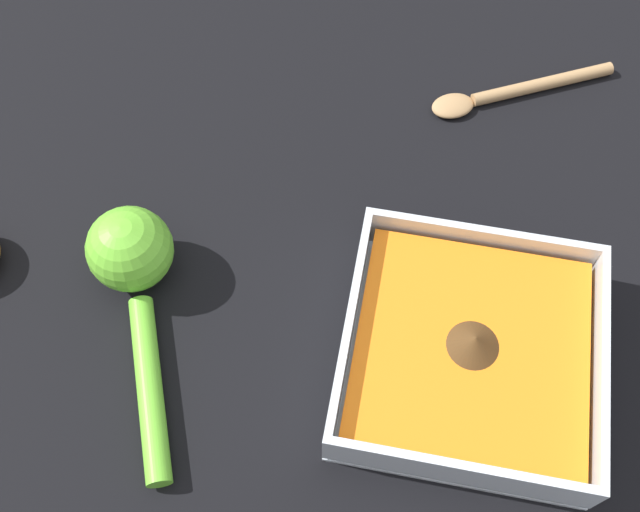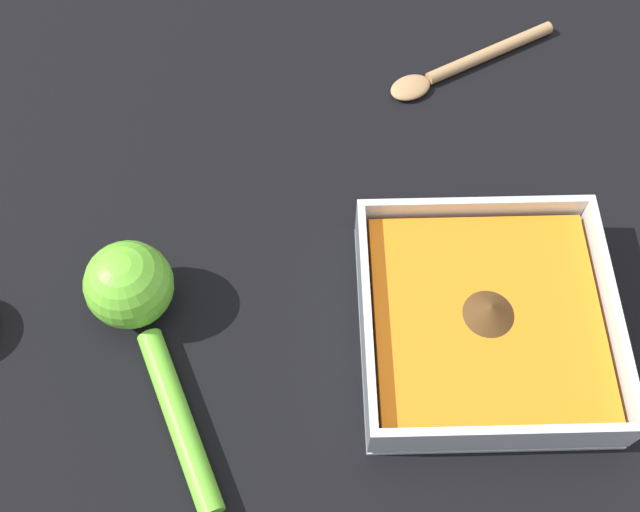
% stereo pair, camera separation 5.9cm
% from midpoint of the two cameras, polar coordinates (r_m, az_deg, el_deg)
% --- Properties ---
extents(ground_plane, '(4.00, 4.00, 0.00)m').
position_cam_midpoint_polar(ground_plane, '(0.61, 16.97, -7.76)').
color(ground_plane, black).
extents(square_dish, '(0.19, 0.19, 0.05)m').
position_cam_midpoint_polar(square_dish, '(0.58, 14.17, -7.49)').
color(square_dish, silver).
rests_on(square_dish, ground_plane).
extents(lemon_squeezer, '(0.11, 0.20, 0.07)m').
position_cam_midpoint_polar(lemon_squeezer, '(0.59, -11.35, -1.16)').
color(lemon_squeezer, '#6BC633').
rests_on(lemon_squeezer, ground_plane).
extents(wooden_spoon, '(0.17, 0.10, 0.01)m').
position_cam_midpoint_polar(wooden_spoon, '(0.74, 16.62, 11.72)').
color(wooden_spoon, tan).
rests_on(wooden_spoon, ground_plane).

